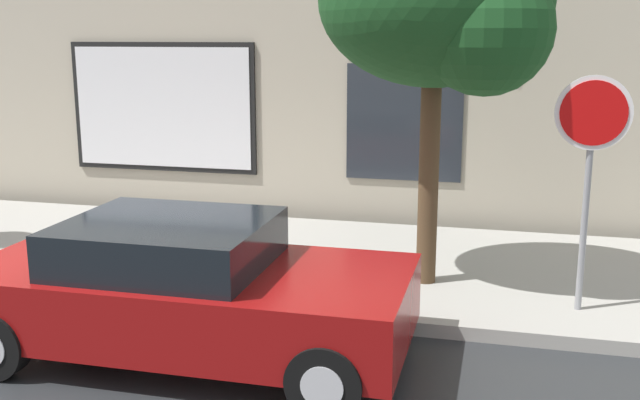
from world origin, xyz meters
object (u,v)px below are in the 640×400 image
object	(u,v)px
fire_hydrant	(172,236)
street_tree	(445,6)
parked_car	(187,289)
stop_sign	(591,147)

from	to	relation	value
fire_hydrant	street_tree	bearing A→B (deg)	2.32
parked_car	street_tree	bearing A→B (deg)	46.60
parked_car	stop_sign	world-z (taller)	stop_sign
parked_car	fire_hydrant	distance (m)	2.43
parked_car	fire_hydrant	size ratio (longest dim) A/B	5.10
parked_car	fire_hydrant	bearing A→B (deg)	118.45
parked_car	street_tree	size ratio (longest dim) A/B	0.98
street_tree	stop_sign	xyz separation A→B (m)	(1.57, -0.49, -1.42)
fire_hydrant	parked_car	bearing A→B (deg)	-61.55
parked_car	street_tree	xyz separation A→B (m)	(2.14, 2.26, 2.66)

